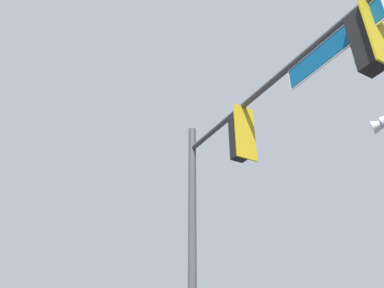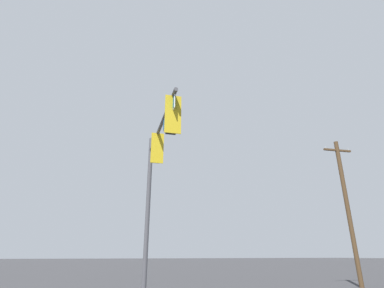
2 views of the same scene
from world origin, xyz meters
The scene contains 2 objects.
signal_pole_near centered at (-6.02, -6.69, 5.10)m, with size 5.98×0.95×7.15m.
utility_pole centered at (-8.81, 6.34, 4.64)m, with size 0.41×2.02×8.92m.
Camera 2 is at (5.32, -9.51, 1.72)m, focal length 28.00 mm.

